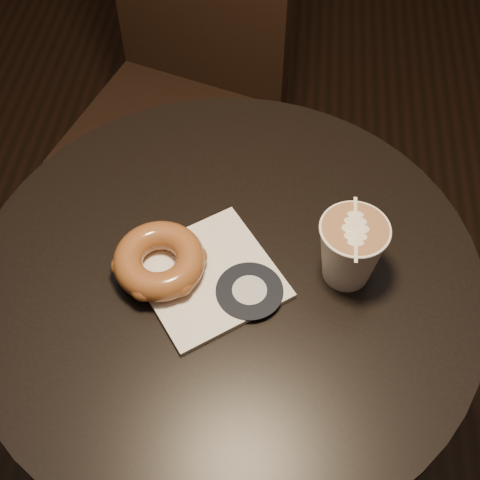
{
  "coord_description": "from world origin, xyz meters",
  "views": [
    {
      "loc": [
        0.07,
        -0.5,
        1.51
      ],
      "look_at": [
        0.01,
        0.03,
        0.79
      ],
      "focal_mm": 50.0,
      "sensor_mm": 36.0,
      "label": 1
    }
  ],
  "objects_px": {
    "pastry_bag": "(208,276)",
    "doughnut": "(159,261)",
    "cafe_table": "(229,341)",
    "latte_cup": "(350,251)",
    "chair": "(185,69)"
  },
  "relations": [
    {
      "from": "cafe_table",
      "to": "chair",
      "type": "height_order",
      "value": "chair"
    },
    {
      "from": "cafe_table",
      "to": "chair",
      "type": "distance_m",
      "value": 0.66
    },
    {
      "from": "pastry_bag",
      "to": "doughnut",
      "type": "height_order",
      "value": "doughnut"
    },
    {
      "from": "chair",
      "to": "pastry_bag",
      "type": "relative_size",
      "value": 5.87
    },
    {
      "from": "pastry_bag",
      "to": "latte_cup",
      "type": "bearing_deg",
      "value": -27.61
    },
    {
      "from": "cafe_table",
      "to": "latte_cup",
      "type": "xyz_separation_m",
      "value": [
        0.16,
        0.01,
        0.25
      ]
    },
    {
      "from": "cafe_table",
      "to": "pastry_bag",
      "type": "height_order",
      "value": "pastry_bag"
    },
    {
      "from": "pastry_bag",
      "to": "chair",
      "type": "bearing_deg",
      "value": 66.34
    },
    {
      "from": "doughnut",
      "to": "cafe_table",
      "type": "bearing_deg",
      "value": 5.66
    },
    {
      "from": "pastry_bag",
      "to": "latte_cup",
      "type": "xyz_separation_m",
      "value": [
        0.18,
        0.03,
        0.05
      ]
    },
    {
      "from": "doughnut",
      "to": "chair",
      "type": "bearing_deg",
      "value": 96.55
    },
    {
      "from": "cafe_table",
      "to": "latte_cup",
      "type": "relative_size",
      "value": 7.46
    },
    {
      "from": "chair",
      "to": "latte_cup",
      "type": "relative_size",
      "value": 10.03
    },
    {
      "from": "cafe_table",
      "to": "pastry_bag",
      "type": "bearing_deg",
      "value": -153.13
    },
    {
      "from": "latte_cup",
      "to": "pastry_bag",
      "type": "bearing_deg",
      "value": -171.86
    }
  ]
}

